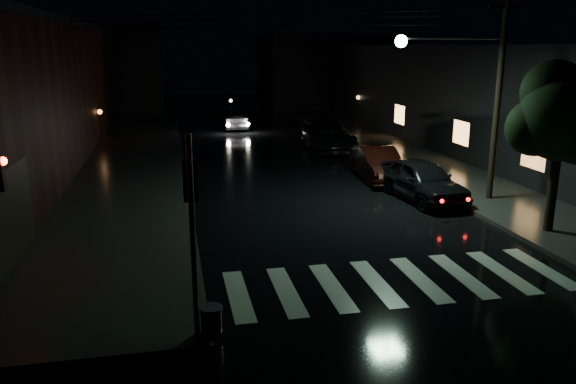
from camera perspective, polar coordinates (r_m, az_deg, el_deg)
ground at (r=13.81m, az=0.23°, el=-10.89°), size 120.00×120.00×0.00m
sidewalk_left at (r=26.93m, az=-16.69°, el=1.44°), size 6.00×44.00×0.15m
sidewalk_right at (r=29.65m, az=13.55°, el=2.83°), size 4.00×44.00×0.15m
building_right at (r=36.12m, az=21.30°, el=9.00°), size 10.00×40.00×6.00m
building_far_left at (r=57.68m, az=-19.72°, el=11.91°), size 14.00×10.00×8.00m
building_far_right at (r=59.59m, az=4.37°, el=12.29°), size 14.00×10.00×7.00m
crosswalk at (r=15.09m, az=11.16°, el=-8.85°), size 9.00×3.00×0.01m
signal_pole_corner at (r=11.60m, az=-8.71°, el=-7.89°), size 0.68×0.61×4.20m
signal_red_facade at (r=15.02m, az=-27.18°, el=1.87°), size 0.54×0.28×0.85m
street_tree at (r=19.50m, az=25.84°, el=6.70°), size 3.10×2.90×5.40m
utility_pole at (r=22.38m, az=19.22°, el=10.40°), size 4.92×0.44×8.00m
parked_car_a at (r=22.78m, az=13.47°, el=1.20°), size 2.38×4.90×1.61m
parked_car_b at (r=25.83m, az=9.14°, el=2.86°), size 1.90×4.65×1.50m
parked_car_c at (r=33.68m, az=4.26°, el=5.70°), size 2.25×5.06×1.44m
parked_car_d at (r=32.85m, az=4.16°, el=5.63°), size 3.37×6.12×1.62m
oncoming_car at (r=41.68m, az=-5.57°, el=7.43°), size 1.62×4.52×1.48m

